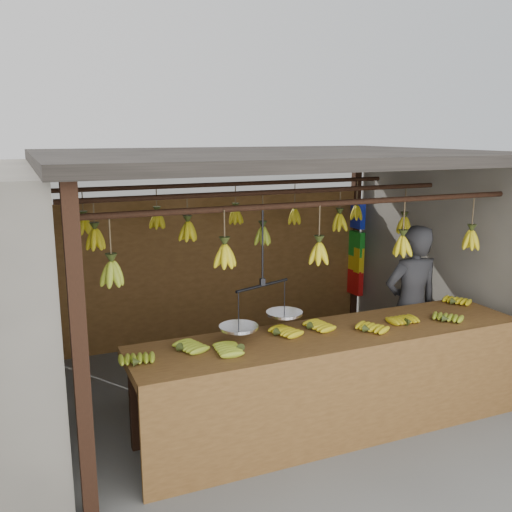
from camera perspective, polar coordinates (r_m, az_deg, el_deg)
name	(u,v)px	position (r m, az deg, el deg)	size (l,w,h in m)	color
ground	(267,382)	(6.17, 1.12, -12.45)	(80.00, 80.00, 0.00)	#5B5B57
stall	(255,192)	(5.93, -0.11, 6.40)	(4.30, 3.30, 2.40)	black
counter	(339,358)	(4.94, 8.34, -10.10)	(3.57, 0.80, 0.96)	brown
hanging_bananas	(268,232)	(5.69, 1.19, 2.44)	(3.53, 2.20, 0.38)	#92A523
balance_scale	(262,315)	(4.72, 0.64, -5.92)	(0.80, 0.48, 0.95)	black
vendor	(411,306)	(6.05, 15.24, -4.87)	(0.61, 0.40, 1.68)	#262628
bag_bundles	(356,250)	(7.89, 10.00, 0.56)	(0.08, 0.26, 1.26)	#1426BF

